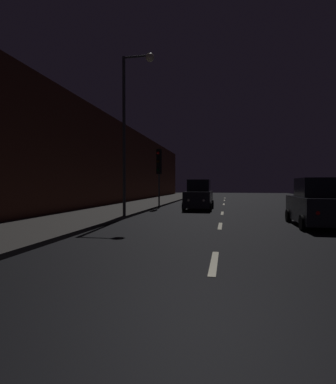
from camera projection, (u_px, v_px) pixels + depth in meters
ground at (224, 204)px, 27.96m from camera, size 26.62×84.00×0.02m
sidewalk_left at (149, 202)px, 29.31m from camera, size 4.40×84.00×0.15m
building_facade_left at (110, 162)px, 26.29m from camera, size 0.80×63.00×7.59m
lane_centerline at (223, 207)px, 23.75m from camera, size 0.16×37.26×0.01m
traffic_light_far_left at (159, 166)px, 23.03m from camera, size 0.37×0.48×4.51m
streetlamp_overhead at (131, 113)px, 15.69m from camera, size 1.70×0.44×8.50m
car_approaching_headlights at (199, 196)px, 21.74m from camera, size 1.97×4.27×2.15m
car_parked_right_near at (316, 204)px, 12.84m from camera, size 1.89×4.10×2.06m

